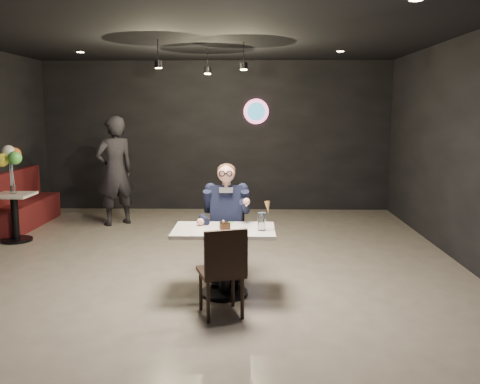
{
  "coord_description": "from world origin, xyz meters",
  "views": [
    {
      "loc": [
        0.74,
        -5.81,
        2.01
      ],
      "look_at": [
        0.59,
        0.16,
        1.06
      ],
      "focal_mm": 38.0,
      "sensor_mm": 36.0,
      "label": 1
    }
  ],
  "objects_px": {
    "main_table": "(224,262)",
    "chair_far": "(227,242)",
    "seated_man": "(227,220)",
    "side_table": "(15,220)",
    "balloon_vase": "(13,189)",
    "chair_near": "(221,270)",
    "passerby": "(115,171)",
    "booth_bench": "(24,199)",
    "sundae_glass": "(262,221)"
  },
  "relations": [
    {
      "from": "chair_near",
      "to": "side_table",
      "type": "xyz_separation_m",
      "value": [
        -3.38,
        2.8,
        -0.12
      ]
    },
    {
      "from": "booth_bench",
      "to": "balloon_vase",
      "type": "distance_m",
      "value": 1.09
    },
    {
      "from": "seated_man",
      "to": "side_table",
      "type": "bearing_deg",
      "value": 153.29
    },
    {
      "from": "passerby",
      "to": "side_table",
      "type": "bearing_deg",
      "value": 4.39
    },
    {
      "from": "chair_near",
      "to": "seated_man",
      "type": "distance_m",
      "value": 1.13
    },
    {
      "from": "seated_man",
      "to": "passerby",
      "type": "bearing_deg",
      "value": 126.06
    },
    {
      "from": "sundae_glass",
      "to": "side_table",
      "type": "relative_size",
      "value": 0.28
    },
    {
      "from": "sundae_glass",
      "to": "chair_far",
      "type": "bearing_deg",
      "value": 123.46
    },
    {
      "from": "seated_man",
      "to": "side_table",
      "type": "relative_size",
      "value": 2.11
    },
    {
      "from": "main_table",
      "to": "chair_far",
      "type": "height_order",
      "value": "chair_far"
    },
    {
      "from": "passerby",
      "to": "balloon_vase",
      "type": "bearing_deg",
      "value": 4.39
    },
    {
      "from": "seated_man",
      "to": "sundae_glass",
      "type": "bearing_deg",
      "value": -56.54
    },
    {
      "from": "seated_man",
      "to": "booth_bench",
      "type": "bearing_deg",
      "value": 143.72
    },
    {
      "from": "chair_near",
      "to": "sundae_glass",
      "type": "bearing_deg",
      "value": 32.15
    },
    {
      "from": "main_table",
      "to": "chair_far",
      "type": "relative_size",
      "value": 1.2
    },
    {
      "from": "sundae_glass",
      "to": "passerby",
      "type": "distance_m",
      "value": 4.35
    },
    {
      "from": "seated_man",
      "to": "passerby",
      "type": "height_order",
      "value": "passerby"
    },
    {
      "from": "booth_bench",
      "to": "passerby",
      "type": "bearing_deg",
      "value": 7.98
    },
    {
      "from": "passerby",
      "to": "booth_bench",
      "type": "bearing_deg",
      "value": -31.8
    },
    {
      "from": "side_table",
      "to": "balloon_vase",
      "type": "relative_size",
      "value": 4.98
    },
    {
      "from": "main_table",
      "to": "chair_far",
      "type": "bearing_deg",
      "value": 90.0
    },
    {
      "from": "chair_far",
      "to": "passerby",
      "type": "distance_m",
      "value": 3.64
    },
    {
      "from": "sundae_glass",
      "to": "balloon_vase",
      "type": "bearing_deg",
      "value": 148.54
    },
    {
      "from": "chair_far",
      "to": "side_table",
      "type": "height_order",
      "value": "chair_far"
    },
    {
      "from": "balloon_vase",
      "to": "seated_man",
      "type": "bearing_deg",
      "value": -26.71
    },
    {
      "from": "chair_far",
      "to": "balloon_vase",
      "type": "bearing_deg",
      "value": 153.29
    },
    {
      "from": "sundae_glass",
      "to": "booth_bench",
      "type": "height_order",
      "value": "booth_bench"
    },
    {
      "from": "main_table",
      "to": "booth_bench",
      "type": "relative_size",
      "value": 0.56
    },
    {
      "from": "main_table",
      "to": "seated_man",
      "type": "bearing_deg",
      "value": 90.0
    },
    {
      "from": "main_table",
      "to": "sundae_glass",
      "type": "bearing_deg",
      "value": -9.3
    },
    {
      "from": "chair_far",
      "to": "side_table",
      "type": "distance_m",
      "value": 3.78
    },
    {
      "from": "side_table",
      "to": "balloon_vase",
      "type": "bearing_deg",
      "value": 0.0
    },
    {
      "from": "chair_near",
      "to": "booth_bench",
      "type": "relative_size",
      "value": 0.47
    },
    {
      "from": "chair_far",
      "to": "chair_near",
      "type": "height_order",
      "value": "same"
    },
    {
      "from": "seated_man",
      "to": "sundae_glass",
      "type": "xyz_separation_m",
      "value": [
        0.41,
        -0.62,
        0.13
      ]
    },
    {
      "from": "chair_far",
      "to": "booth_bench",
      "type": "relative_size",
      "value": 0.47
    },
    {
      "from": "booth_bench",
      "to": "chair_near",
      "type": "bearing_deg",
      "value": -45.96
    },
    {
      "from": "chair_far",
      "to": "booth_bench",
      "type": "height_order",
      "value": "booth_bench"
    },
    {
      "from": "main_table",
      "to": "balloon_vase",
      "type": "xyz_separation_m",
      "value": [
        -3.38,
        2.25,
        0.44
      ]
    },
    {
      "from": "seated_man",
      "to": "passerby",
      "type": "relative_size",
      "value": 0.75
    },
    {
      "from": "main_table",
      "to": "passerby",
      "type": "distance_m",
      "value": 4.11
    },
    {
      "from": "main_table",
      "to": "balloon_vase",
      "type": "relative_size",
      "value": 8.03
    },
    {
      "from": "chair_near",
      "to": "passerby",
      "type": "bearing_deg",
      "value": 99.9
    },
    {
      "from": "chair_near",
      "to": "seated_man",
      "type": "bearing_deg",
      "value": 72.05
    },
    {
      "from": "balloon_vase",
      "to": "side_table",
      "type": "bearing_deg",
      "value": 0.0
    },
    {
      "from": "booth_bench",
      "to": "seated_man",
      "type": "bearing_deg",
      "value": -36.28
    },
    {
      "from": "chair_far",
      "to": "side_table",
      "type": "bearing_deg",
      "value": 153.29
    },
    {
      "from": "sundae_glass",
      "to": "seated_man",
      "type": "bearing_deg",
      "value": 123.46
    },
    {
      "from": "chair_near",
      "to": "side_table",
      "type": "distance_m",
      "value": 4.39
    },
    {
      "from": "chair_near",
      "to": "passerby",
      "type": "relative_size",
      "value": 0.48
    }
  ]
}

